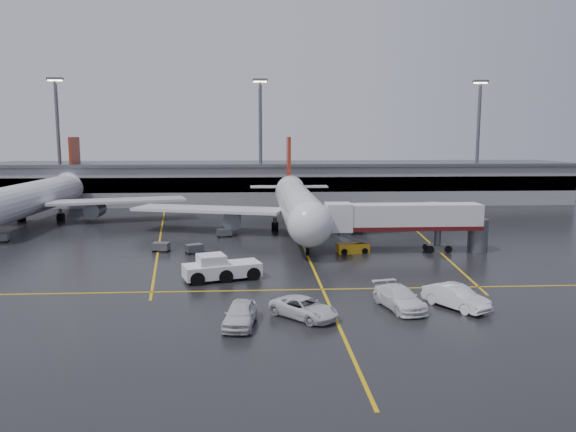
{
  "coord_description": "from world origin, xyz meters",
  "views": [
    {
      "loc": [
        -6.07,
        -71.0,
        13.8
      ],
      "look_at": [
        -2.0,
        -2.0,
        4.0
      ],
      "focal_mm": 34.52,
      "sensor_mm": 36.0,
      "label": 1
    }
  ],
  "objects": [
    {
      "name": "light_mast_left",
      "position": [
        -45.0,
        42.0,
        14.47
      ],
      "size": [
        3.0,
        1.2,
        25.45
      ],
      "color": "#595B60",
      "rests_on": "ground"
    },
    {
      "name": "pushback_tractor",
      "position": [
        -9.61,
        -17.84,
        1.06
      ],
      "size": [
        7.98,
        5.13,
        2.65
      ],
      "color": "silver",
      "rests_on": "ground"
    },
    {
      "name": "baggage_cart_e",
      "position": [
        -40.17,
        3.81,
        0.63
      ],
      "size": [
        2.19,
        1.61,
        1.12
      ],
      "color": "#595B60",
      "rests_on": "ground"
    },
    {
      "name": "ground",
      "position": [
        0.0,
        0.0,
        0.0
      ],
      "size": [
        220.0,
        220.0,
        0.0
      ],
      "primitive_type": "plane",
      "color": "black",
      "rests_on": "ground"
    },
    {
      "name": "light_mast_mid",
      "position": [
        -5.0,
        42.0,
        14.47
      ],
      "size": [
        3.0,
        1.2,
        25.45
      ],
      "color": "#595B60",
      "rests_on": "ground"
    },
    {
      "name": "service_van_a",
      "position": [
        -2.39,
        -29.97,
        0.79
      ],
      "size": [
        5.83,
        5.94,
        1.58
      ],
      "primitive_type": "imported",
      "rotation": [
        0.0,
        0.0,
        0.76
      ],
      "color": "silver",
      "rests_on": "ground"
    },
    {
      "name": "belt_loader",
      "position": [
        5.61,
        -5.95,
        0.6
      ],
      "size": [
        3.98,
        2.16,
        2.42
      ],
      "color": "gold",
      "rests_on": "ground"
    },
    {
      "name": "apron_line_centre",
      "position": [
        0.0,
        0.0,
        0.01
      ],
      "size": [
        0.25,
        90.0,
        0.02
      ],
      "primitive_type": "cube",
      "color": "gold",
      "rests_on": "ground"
    },
    {
      "name": "apron_line_left",
      "position": [
        -20.0,
        10.0,
        0.01
      ],
      "size": [
        9.99,
        69.35,
        0.02
      ],
      "primitive_type": "cube",
      "rotation": [
        0.0,
        0.0,
        0.14
      ],
      "color": "gold",
      "rests_on": "ground"
    },
    {
      "name": "terminal",
      "position": [
        0.0,
        47.93,
        4.32
      ],
      "size": [
        122.0,
        19.0,
        8.6
      ],
      "color": "gray",
      "rests_on": "ground"
    },
    {
      "name": "baggage_cart_a",
      "position": [
        -13.49,
        -5.09,
        0.63
      ],
      "size": [
        2.37,
        2.08,
        1.12
      ],
      "color": "#595B60",
      "rests_on": "ground"
    },
    {
      "name": "second_airliner",
      "position": [
        -42.0,
        21.7,
        4.21
      ],
      "size": [
        48.8,
        45.6,
        14.1
      ],
      "color": "silver",
      "rests_on": "ground"
    },
    {
      "name": "service_van_c",
      "position": [
        10.18,
        -28.21,
        0.95
      ],
      "size": [
        4.65,
        5.96,
        1.89
      ],
      "primitive_type": "imported",
      "rotation": [
        0.0,
        0.0,
        0.53
      ],
      "color": "white",
      "rests_on": "ground"
    },
    {
      "name": "apron_line_right",
      "position": [
        18.0,
        10.0,
        0.01
      ],
      "size": [
        7.57,
        69.64,
        0.02
      ],
      "primitive_type": "cube",
      "rotation": [
        0.0,
        0.0,
        -0.1
      ],
      "color": "gold",
      "rests_on": "ground"
    },
    {
      "name": "light_mast_right",
      "position": [
        40.0,
        42.0,
        14.47
      ],
      "size": [
        3.0,
        1.2,
        25.45
      ],
      "color": "#595B60",
      "rests_on": "ground"
    },
    {
      "name": "service_van_b",
      "position": [
        5.56,
        -28.05,
        0.89
      ],
      "size": [
        3.82,
        6.53,
        1.78
      ],
      "primitive_type": "imported",
      "rotation": [
        0.0,
        0.0,
        0.23
      ],
      "color": "white",
      "rests_on": "ground"
    },
    {
      "name": "jet_bridge",
      "position": [
        11.87,
        -6.0,
        3.93
      ],
      "size": [
        19.9,
        3.4,
        6.05
      ],
      "color": "silver",
      "rests_on": "ground"
    },
    {
      "name": "baggage_cart_c",
      "position": [
        -10.52,
        5.96,
        0.63
      ],
      "size": [
        2.27,
        1.79,
        1.12
      ],
      "color": "#595B60",
      "rests_on": "ground"
    },
    {
      "name": "main_airliner",
      "position": [
        0.0,
        9.7,
        4.21
      ],
      "size": [
        48.8,
        45.6,
        14.1
      ],
      "color": "silver",
      "rests_on": "ground"
    },
    {
      "name": "service_van_d",
      "position": [
        -7.27,
        -31.48,
        0.91
      ],
      "size": [
        2.81,
        5.56,
        1.81
      ],
      "primitive_type": "imported",
      "rotation": [
        0.0,
        0.0,
        -0.13
      ],
      "color": "silver",
      "rests_on": "ground"
    },
    {
      "name": "apron_line_stop",
      "position": [
        0.0,
        -22.0,
        0.01
      ],
      "size": [
        60.0,
        0.25,
        0.02
      ],
      "primitive_type": "cube",
      "color": "gold",
      "rests_on": "ground"
    },
    {
      "name": "baggage_cart_b",
      "position": [
        -17.67,
        -3.81,
        0.63
      ],
      "size": [
        2.19,
        1.63,
        1.12
      ],
      "color": "#595B60",
      "rests_on": "ground"
    }
  ]
}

